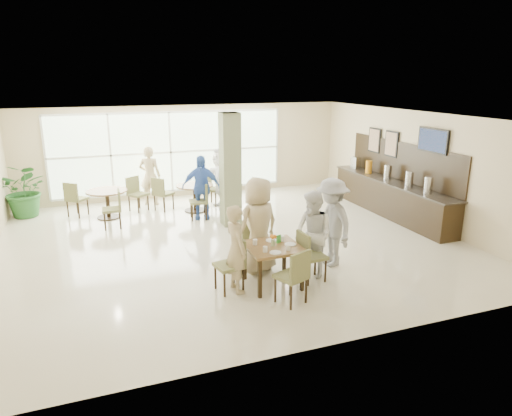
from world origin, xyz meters
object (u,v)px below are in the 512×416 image
object	(u,v)px
main_table	(273,251)
teen_far	(258,225)
round_table_left	(107,197)
adult_standing	(150,176)
teen_right	(313,235)
adult_a	(201,187)
round_table_right	(195,192)
teen_standing	(331,222)
adult_b	(221,178)
buffet_counter	(391,195)
potted_plant	(26,190)
teen_left	(236,249)

from	to	relation	value
main_table	teen_far	xyz separation A→B (m)	(-0.02, 0.68, 0.27)
round_table_left	adult_standing	size ratio (longest dim) A/B	0.62
teen_right	adult_a	xyz separation A→B (m)	(-1.09, 4.25, 0.03)
round_table_right	teen_standing	world-z (taller)	teen_standing
main_table	adult_b	world-z (taller)	adult_b
main_table	adult_standing	distance (m)	6.34
round_table_left	buffet_counter	xyz separation A→B (m)	(7.20, -2.35, -0.01)
adult_a	teen_standing	bearing A→B (deg)	-51.14
potted_plant	adult_a	xyz separation A→B (m)	(4.33, -1.77, 0.12)
round_table_left	teen_standing	size ratio (longest dim) A/B	0.60
main_table	teen_standing	xyz separation A→B (m)	(1.43, 0.47, 0.23)
round_table_right	teen_right	size ratio (longest dim) A/B	0.62
potted_plant	teen_far	bearing A→B (deg)	-50.10
teen_left	buffet_counter	bearing A→B (deg)	-66.81
buffet_counter	teen_far	xyz separation A→B (m)	(-4.65, -2.24, 0.37)
teen_far	adult_standing	world-z (taller)	teen_far
round_table_left	round_table_right	bearing A→B (deg)	-4.14
round_table_right	adult_standing	xyz separation A→B (m)	(-1.06, 1.10, 0.31)
potted_plant	teen_standing	world-z (taller)	teen_standing
teen_standing	main_table	bearing A→B (deg)	-75.75
buffet_counter	round_table_left	bearing A→B (deg)	161.93
teen_right	adult_a	size ratio (longest dim) A/B	0.97
main_table	round_table_left	xyz separation A→B (m)	(-2.57, 5.27, -0.09)
teen_far	adult_standing	xyz separation A→B (m)	(-1.30, 5.52, -0.06)
potted_plant	round_table_left	bearing A→B (deg)	-23.17
buffet_counter	round_table_right	bearing A→B (deg)	155.95
round_table_right	teen_standing	xyz separation A→B (m)	(1.69, -4.64, 0.33)
teen_right	adult_standing	xyz separation A→B (m)	(-2.16, 6.09, 0.05)
round_table_right	potted_plant	bearing A→B (deg)	166.61
adult_standing	teen_far	bearing A→B (deg)	127.25
round_table_right	adult_b	xyz separation A→B (m)	(0.79, 0.10, 0.31)
main_table	buffet_counter	size ratio (longest dim) A/B	0.20
adult_a	adult_standing	bearing A→B (deg)	135.82
round_table_right	teen_right	world-z (taller)	teen_right
round_table_left	teen_standing	bearing A→B (deg)	-50.26
round_table_left	teen_far	bearing A→B (deg)	-60.99
teen_standing	adult_standing	world-z (taller)	teen_standing
potted_plant	teen_right	distance (m)	8.11
adult_b	adult_standing	world-z (taller)	adult_b
teen_left	teen_standing	world-z (taller)	teen_standing
buffet_counter	teen_standing	world-z (taller)	buffet_counter
teen_right	adult_b	bearing A→B (deg)	168.55
teen_far	main_table	bearing A→B (deg)	73.64
round_table_left	teen_left	xyz separation A→B (m)	(1.89, -5.26, 0.21)
teen_standing	teen_right	bearing A→B (deg)	-62.61
teen_left	teen_right	distance (m)	1.52
round_table_left	round_table_right	xyz separation A→B (m)	(2.31, -0.17, -0.01)
teen_standing	adult_b	bearing A→B (deg)	-173.28
adult_b	buffet_counter	bearing A→B (deg)	56.56
potted_plant	teen_right	size ratio (longest dim) A/B	0.89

